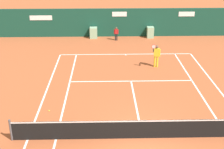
# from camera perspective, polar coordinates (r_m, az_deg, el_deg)

# --- Properties ---
(ground_plane) EXTENTS (80.00, 80.00, 0.01)m
(ground_plane) POSITION_cam_1_polar(r_m,az_deg,el_deg) (15.13, 5.40, -10.36)
(ground_plane) COLOR #A8512D
(tennis_net) EXTENTS (12.10, 0.10, 1.07)m
(tennis_net) POSITION_cam_1_polar(r_m,az_deg,el_deg) (14.38, 5.73, -9.93)
(tennis_net) COLOR #4C4C51
(tennis_net) RESTS_ON ground_plane
(sponsor_back_wall) EXTENTS (25.00, 1.02, 2.67)m
(sponsor_back_wall) POSITION_cam_1_polar(r_m,az_deg,el_deg) (29.80, 1.89, 9.48)
(sponsor_back_wall) COLOR #144233
(sponsor_back_wall) RESTS_ON ground_plane
(player_on_baseline) EXTENTS (0.73, 0.68, 1.86)m
(player_on_baseline) POSITION_cam_1_polar(r_m,az_deg,el_deg) (22.39, 8.19, 3.72)
(player_on_baseline) COLOR yellow
(player_on_baseline) RESTS_ON ground_plane
(ball_kid_right_post) EXTENTS (0.42, 0.17, 1.25)m
(ball_kid_right_post) POSITION_cam_1_polar(r_m,az_deg,el_deg) (28.58, 0.78, 7.70)
(ball_kid_right_post) COLOR black
(ball_kid_right_post) RESTS_ON ground_plane
(tennis_ball_by_sideline) EXTENTS (0.07, 0.07, 0.07)m
(tennis_ball_by_sideline) POSITION_cam_1_polar(r_m,az_deg,el_deg) (17.01, -11.55, -6.57)
(tennis_ball_by_sideline) COLOR #CCE033
(tennis_ball_by_sideline) RESTS_ON ground_plane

